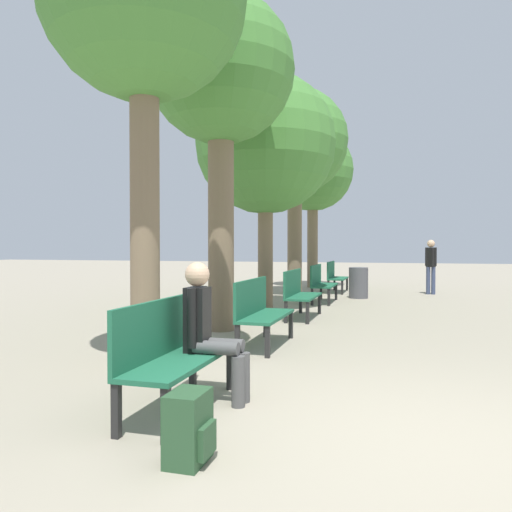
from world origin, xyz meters
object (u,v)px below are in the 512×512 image
Objects in this scene: bench_row_2 at (299,291)px; bench_row_4 at (335,275)px; person_seated at (209,327)px; bench_row_1 at (259,309)px; bench_row_3 at (321,281)px; backpack at (189,428)px; bench_row_0 at (170,348)px; tree_row_1 at (221,76)px; tree_row_3 at (295,143)px; tree_row_2 at (265,145)px; tree_row_0 at (144,2)px; pedestrian_near at (431,263)px; trash_bin at (358,283)px; tree_row_4 at (313,172)px.

bench_row_2 is 1.00× the size of bench_row_4.
bench_row_1 is at bearing 95.41° from person_seated.
backpack is (0.59, -9.53, -0.30)m from bench_row_3.
tree_row_1 reaches higher than bench_row_0.
tree_row_1 is 0.95× the size of tree_row_3.
bench_row_2 is at bearing -49.04° from tree_row_2.
bench_row_2 is 1.00× the size of bench_row_3.
bench_row_1 is 1.00× the size of bench_row_3.
tree_row_0 is at bearing -95.55° from bench_row_4.
bench_row_4 is (0.00, 5.72, 0.00)m from bench_row_2.
bench_row_2 is (0.00, 2.86, 0.00)m from bench_row_1.
tree_row_1 reaches higher than bench_row_4.
bench_row_1 is at bearing -48.31° from tree_row_1.
tree_row_2 is at bearing 101.39° from backpack.
pedestrian_near is at bearing 80.00° from backpack.
tree_row_0 is 6.63× the size of trash_bin.
person_seated is 11.57m from pedestrian_near.
bench_row_0 is 0.28× the size of tree_row_2.
bench_row_3 is at bearing 90.00° from bench_row_2.
tree_row_1 is at bearing 107.74° from backpack.
bench_row_3 is 8.29m from person_seated.
bench_row_1 is at bearing -84.55° from tree_row_4.
tree_row_2 is (-0.98, 3.99, 3.15)m from bench_row_1.
tree_row_1 is 9.19m from tree_row_4.
bench_row_4 is (0.00, 11.44, 0.00)m from bench_row_0.
bench_row_4 is 0.28× the size of tree_row_2.
pedestrian_near reaches higher than backpack.
person_seated is 9.61m from trash_bin.
bench_row_0 and bench_row_3 have the same top height.
pedestrian_near is at bearing 77.24° from person_seated.
backpack is at bearing -81.90° from tree_row_3.
tree_row_1 is at bearing -119.14° from bench_row_2.
tree_row_4 is at bearing 119.12° from trash_bin.
bench_row_4 is 1.18× the size of person_seated.
backpack is at bearing -72.26° from tree_row_1.
bench_row_3 is at bearing -77.88° from tree_row_4.
backpack is (0.59, -6.67, -0.30)m from bench_row_2.
pedestrian_near is at bearing 46.99° from bench_row_3.
person_seated is at bearing -84.59° from bench_row_1.
backpack is at bearing -81.19° from bench_row_1.
pedestrian_near reaches higher than trash_bin.
tree_row_3 is at bearing 97.12° from person_seated.
backpack is (1.57, -14.10, -3.75)m from tree_row_4.
tree_row_2 is 8.67m from backpack.
pedestrian_near reaches higher than bench_row_0.
tree_row_3 reaches higher than tree_row_2.
bench_row_3 is at bearing 78.01° from tree_row_1.
bench_row_0 is 10.84m from tree_row_3.
bench_row_4 is 0.27× the size of tree_row_1.
tree_row_4 is (0.00, 9.19, -0.29)m from tree_row_1.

